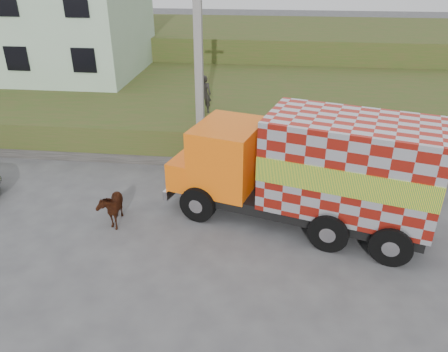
# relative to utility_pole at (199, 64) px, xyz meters

# --- Properties ---
(ground) EXTENTS (120.00, 120.00, 0.00)m
(ground) POSITION_rel_utility_pole_xyz_m (1.00, -4.60, -4.08)
(ground) COLOR #474749
(ground) RESTS_ON ground
(embankment) EXTENTS (40.00, 12.00, 1.50)m
(embankment) POSITION_rel_utility_pole_xyz_m (1.00, 5.40, -3.33)
(embankment) COLOR #34511B
(embankment) RESTS_ON ground
(embankment_far) EXTENTS (40.00, 12.00, 3.00)m
(embankment_far) POSITION_rel_utility_pole_xyz_m (1.00, 17.40, -2.58)
(embankment_far) COLOR #34511B
(embankment_far) RESTS_ON ground
(retaining_strip) EXTENTS (16.00, 0.50, 0.40)m
(retaining_strip) POSITION_rel_utility_pole_xyz_m (-1.00, -0.40, -3.88)
(retaining_strip) COLOR #595651
(retaining_strip) RESTS_ON ground
(building) EXTENTS (10.00, 8.00, 6.00)m
(building) POSITION_rel_utility_pole_xyz_m (-10.00, 8.40, 0.42)
(building) COLOR #B0CEB0
(building) RESTS_ON embankment
(utility_pole) EXTENTS (1.20, 0.30, 8.00)m
(utility_pole) POSITION_rel_utility_pole_xyz_m (0.00, 0.00, 0.00)
(utility_pole) COLOR gray
(utility_pole) RESTS_ON ground
(cargo_truck) EXTENTS (8.60, 4.73, 3.66)m
(cargo_truck) POSITION_rel_utility_pole_xyz_m (4.16, -4.21, -2.19)
(cargo_truck) COLOR black
(cargo_truck) RESTS_ON ground
(cow) EXTENTS (0.89, 1.53, 1.21)m
(cow) POSITION_rel_utility_pole_xyz_m (-2.12, -4.95, -3.47)
(cow) COLOR #341B0D
(cow) RESTS_ON ground
(pedestrian) EXTENTS (0.66, 0.48, 1.67)m
(pedestrian) POSITION_rel_utility_pole_xyz_m (-0.12, 1.89, -1.74)
(pedestrian) COLOR #302D2A
(pedestrian) RESTS_ON embankment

